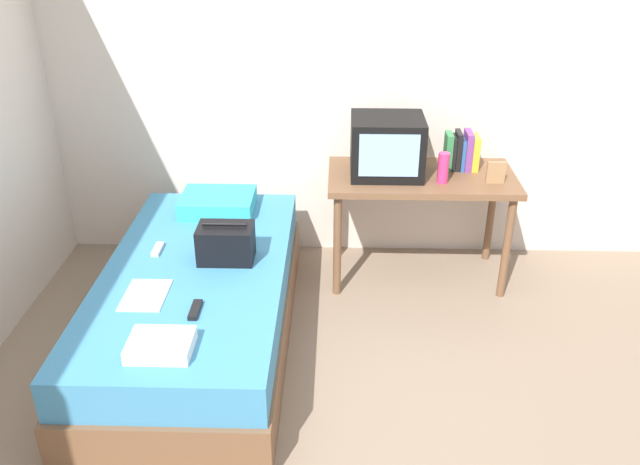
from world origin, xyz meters
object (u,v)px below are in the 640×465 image
at_px(book_row, 462,151).
at_px(remote_dark, 195,310).
at_px(folded_towel, 161,345).
at_px(desk, 421,188).
at_px(magazine, 146,295).
at_px(tv, 387,146).
at_px(water_bottle, 443,168).
at_px(pillow, 218,203).
at_px(handbag, 226,243).
at_px(picture_frame, 496,172).
at_px(remote_silver, 158,249).
at_px(bed, 198,306).

relative_size(book_row, remote_dark, 1.54).
bearing_deg(folded_towel, desk, 49.42).
bearing_deg(magazine, desk, 35.73).
bearing_deg(tv, book_row, 12.59).
bearing_deg(desk, folded_towel, -130.58).
distance_m(water_bottle, pillow, 1.41).
relative_size(handbag, magazine, 1.03).
bearing_deg(folded_towel, picture_frame, 38.96).
height_order(book_row, handbag, book_row).
bearing_deg(magazine, book_row, 34.26).
bearing_deg(desk, pillow, -177.39).
xyz_separation_m(pillow, remote_dark, (0.08, -1.14, -0.04)).
bearing_deg(remote_silver, pillow, 65.04).
relative_size(water_bottle, magazine, 0.65).
relative_size(book_row, magazine, 0.83).
bearing_deg(desk, handbag, -148.78).
xyz_separation_m(remote_silver, folded_towel, (0.24, -0.90, 0.02)).
xyz_separation_m(water_bottle, pillow, (-1.38, 0.06, -0.28)).
relative_size(desk, tv, 2.64).
xyz_separation_m(desk, magazine, (-1.48, -1.06, -0.14)).
distance_m(tv, book_row, 0.50).
relative_size(tv, remote_silver, 3.06).
xyz_separation_m(handbag, remote_silver, (-0.40, 0.08, -0.09)).
relative_size(water_bottle, folded_towel, 0.67).
bearing_deg(pillow, desk, 2.61).
xyz_separation_m(pillow, folded_towel, (-0.01, -1.45, -0.02)).
xyz_separation_m(bed, folded_towel, (0.00, -0.73, 0.28)).
xyz_separation_m(remote_dark, remote_silver, (-0.33, 0.60, 0.00)).
bearing_deg(pillow, remote_dark, -86.06).
height_order(book_row, picture_frame, book_row).
bearing_deg(pillow, bed, -90.90).
relative_size(bed, remote_silver, 13.89).
height_order(tv, handbag, tv).
bearing_deg(magazine, remote_dark, -25.70).
height_order(desk, remote_silver, desk).
bearing_deg(picture_frame, tv, 168.72).
height_order(tv, pillow, tv).
xyz_separation_m(water_bottle, remote_silver, (-1.64, -0.48, -0.32)).
bearing_deg(magazine, tv, 40.58).
relative_size(bed, remote_dark, 12.82).
xyz_separation_m(bed, book_row, (1.54, 0.89, 0.60)).
bearing_deg(magazine, picture_frame, 26.39).
relative_size(picture_frame, handbag, 0.45).
distance_m(tv, remote_silver, 1.50).
xyz_separation_m(handbag, remote_dark, (-0.07, -0.51, -0.09)).
height_order(water_bottle, remote_silver, water_bottle).
height_order(book_row, pillow, book_row).
relative_size(desk, remote_silver, 8.06).
xyz_separation_m(book_row, magazine, (-1.73, -1.18, -0.34)).
bearing_deg(desk, remote_dark, -135.09).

